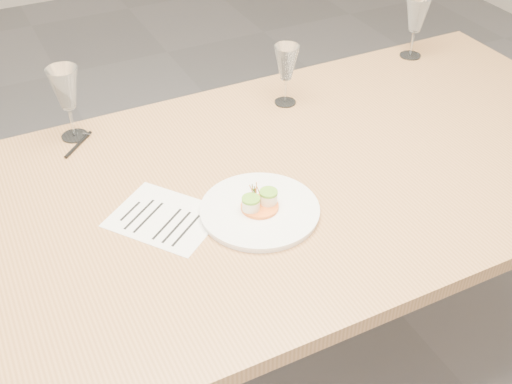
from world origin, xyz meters
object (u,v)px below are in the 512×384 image
dining_table (218,216)px  wine_glass_2 (286,64)px  ballpoint_pen (78,144)px  wine_glass_3 (417,15)px  recipe_sheet (165,218)px  wine_glass_1 (65,90)px  dinner_plate (260,209)px

dining_table → wine_glass_2: (0.37, 0.32, 0.20)m
ballpoint_pen → wine_glass_3: size_ratio=0.48×
recipe_sheet → wine_glass_1: bearing=65.9°
ballpoint_pen → wine_glass_1: size_ratio=0.47×
wine_glass_1 → wine_glass_3: (1.16, -0.01, -0.00)m
wine_glass_2 → wine_glass_3: (0.54, 0.09, 0.02)m
dining_table → wine_glass_2: 0.53m
dinner_plate → ballpoint_pen: bearing=123.1°
dining_table → wine_glass_2: wine_glass_2 is taller
ballpoint_pen → wine_glass_3: (1.16, 0.04, 0.14)m
ballpoint_pen → wine_glass_1: bearing=42.2°
dining_table → ballpoint_pen: ballpoint_pen is taller
ballpoint_pen → wine_glass_2: wine_glass_2 is taller
wine_glass_1 → wine_glass_3: size_ratio=1.01×
ballpoint_pen → wine_glass_3: bearing=-43.1°
dining_table → recipe_sheet: bearing=-170.0°
dinner_plate → ballpoint_pen: size_ratio=2.88×
dinner_plate → wine_glass_1: size_ratio=1.36×
recipe_sheet → wine_glass_3: (1.06, 0.44, 0.15)m
recipe_sheet → wine_glass_1: wine_glass_1 is taller
dining_table → ballpoint_pen: bearing=124.1°
wine_glass_1 → wine_glass_2: 0.63m
dining_table → wine_glass_3: size_ratio=11.54×
wine_glass_2 → ballpoint_pen: bearing=175.6°
recipe_sheet → ballpoint_pen: ballpoint_pen is taller
dining_table → wine_glass_1: wine_glass_1 is taller
dining_table → wine_glass_3: bearing=24.4°
wine_glass_2 → dinner_plate: bearing=-125.2°
recipe_sheet → wine_glass_2: bearing=-2.8°
ballpoint_pen → wine_glass_3: wine_glass_3 is taller
wine_glass_1 → wine_glass_2: size_ratio=1.13×
wine_glass_2 → dining_table: bearing=-138.8°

